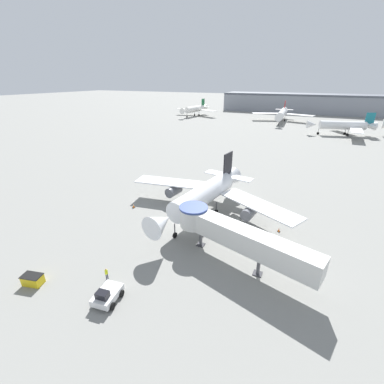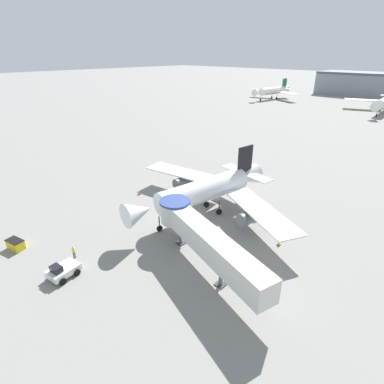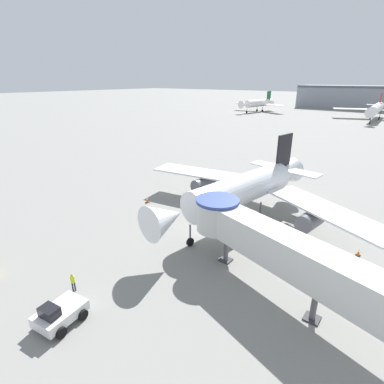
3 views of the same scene
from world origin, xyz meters
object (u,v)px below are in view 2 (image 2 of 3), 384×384
at_px(service_container_yellow, 15,244).
at_px(ground_crew_marshaller, 74,251).
at_px(main_airplane, 207,190).
at_px(jet_bridge, 201,235).
at_px(traffic_cone_starboard_wing, 279,243).
at_px(background_jet_green_tail, 273,91).
at_px(pushback_tug_white, 63,270).
at_px(traffic_cone_port_wing, 139,193).

relative_size(service_container_yellow, ground_crew_marshaller, 1.58).
relative_size(main_airplane, jet_bridge, 1.68).
relative_size(traffic_cone_starboard_wing, background_jet_green_tail, 0.03).
distance_m(service_container_yellow, traffic_cone_starboard_wing, 35.03).
bearing_deg(service_container_yellow, jet_bridge, 35.83).
bearing_deg(jet_bridge, service_container_yellow, -128.16).
bearing_deg(main_airplane, background_jet_green_tail, 124.13).
xyz_separation_m(jet_bridge, traffic_cone_starboard_wing, (5.01, 10.16, -3.88)).
height_order(pushback_tug_white, service_container_yellow, pushback_tug_white).
bearing_deg(main_airplane, traffic_cone_port_wing, -157.45).
bearing_deg(traffic_cone_starboard_wing, service_container_yellow, -135.46).
bearing_deg(pushback_tug_white, service_container_yellow, -177.75).
bearing_deg(service_container_yellow, traffic_cone_port_wing, 93.72).
bearing_deg(traffic_cone_starboard_wing, traffic_cone_port_wing, -173.05).
relative_size(jet_bridge, ground_crew_marshaller, 11.77).
relative_size(main_airplane, pushback_tug_white, 8.98).
bearing_deg(traffic_cone_port_wing, ground_crew_marshaller, -62.45).
bearing_deg(ground_crew_marshaller, traffic_cone_port_wing, 58.41).
bearing_deg(background_jet_green_tail, traffic_cone_port_wing, -62.99).
distance_m(service_container_yellow, background_jet_green_tail, 151.75).
height_order(service_container_yellow, ground_crew_marshaller, ground_crew_marshaller).
distance_m(jet_bridge, pushback_tug_white, 16.50).
distance_m(pushback_tug_white, ground_crew_marshaller, 3.47).
bearing_deg(ground_crew_marshaller, pushback_tug_white, -106.24).
bearing_deg(pushback_tug_white, main_airplane, 76.23).
relative_size(traffic_cone_port_wing, ground_crew_marshaller, 0.50).
bearing_deg(traffic_cone_starboard_wing, ground_crew_marshaller, -130.91).
distance_m(jet_bridge, traffic_cone_port_wing, 22.77).
xyz_separation_m(main_airplane, ground_crew_marshaller, (-4.53, -20.26, -3.12)).
bearing_deg(pushback_tug_white, ground_crew_marshaller, 124.56).
xyz_separation_m(service_container_yellow, background_jet_green_tail, (-44.99, 144.88, 3.83)).
height_order(main_airplane, traffic_cone_starboard_wing, main_airplane).
distance_m(main_airplane, service_container_yellow, 27.62).
height_order(main_airplane, ground_crew_marshaller, main_airplane).
relative_size(main_airplane, ground_crew_marshaller, 19.75).
bearing_deg(background_jet_green_tail, traffic_cone_starboard_wing, -52.26).
bearing_deg(ground_crew_marshaller, background_jet_green_tail, 51.33).
distance_m(jet_bridge, background_jet_green_tail, 145.74).
distance_m(main_airplane, traffic_cone_port_wing, 14.26).
xyz_separation_m(service_container_yellow, traffic_cone_port_wing, (-1.39, 21.36, -0.24)).
bearing_deg(pushback_tug_white, background_jet_green_tail, 102.63).
height_order(traffic_cone_port_wing, background_jet_green_tail, background_jet_green_tail).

